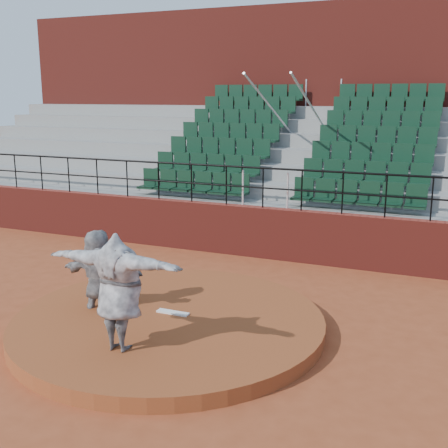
{
  "coord_description": "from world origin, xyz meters",
  "views": [
    {
      "loc": [
        4.55,
        -8.19,
        4.09
      ],
      "look_at": [
        0.0,
        2.5,
        1.4
      ],
      "focal_mm": 45.0,
      "sensor_mm": 36.0,
      "label": 1
    }
  ],
  "objects": [
    {
      "name": "pitching_rubber",
      "position": [
        0.0,
        0.15,
        0.27
      ],
      "size": [
        0.6,
        0.15,
        0.03
      ],
      "primitive_type": "cube",
      "color": "white",
      "rests_on": "pitchers_mound"
    },
    {
      "name": "ground",
      "position": [
        0.0,
        0.0,
        0.0
      ],
      "size": [
        90.0,
        90.0,
        0.0
      ],
      "primitive_type": "plane",
      "color": "#954121",
      "rests_on": "ground"
    },
    {
      "name": "pitchers_mound",
      "position": [
        0.0,
        0.0,
        0.12
      ],
      "size": [
        5.5,
        5.5,
        0.25
      ],
      "primitive_type": "cylinder",
      "color": "brown",
      "rests_on": "ground"
    },
    {
      "name": "fielder",
      "position": [
        -1.36,
        -0.14,
        0.87
      ],
      "size": [
        1.64,
        0.61,
        1.74
      ],
      "primitive_type": "imported",
      "rotation": [
        0.0,
        0.0,
        3.2
      ],
      "color": "black",
      "rests_on": "ground"
    },
    {
      "name": "wall_railing",
      "position": [
        0.0,
        5.0,
        2.03
      ],
      "size": [
        24.04,
        0.05,
        1.03
      ],
      "color": "black",
      "rests_on": "boundary_wall"
    },
    {
      "name": "boundary_wall",
      "position": [
        0.0,
        5.0,
        0.65
      ],
      "size": [
        24.0,
        0.3,
        1.3
      ],
      "primitive_type": "cube",
      "color": "maroon",
      "rests_on": "ground"
    },
    {
      "name": "seating_deck",
      "position": [
        0.0,
        8.65,
        1.44
      ],
      "size": [
        24.0,
        5.97,
        4.63
      ],
      "color": "gray",
      "rests_on": "ground"
    },
    {
      "name": "pitcher",
      "position": [
        -0.06,
        -1.43,
        1.17
      ],
      "size": [
        2.27,
        0.62,
        1.85
      ],
      "primitive_type": "imported",
      "rotation": [
        0.0,
        0.0,
        3.14
      ],
      "color": "black",
      "rests_on": "pitchers_mound"
    },
    {
      "name": "press_box_facade",
      "position": [
        0.0,
        12.6,
        3.55
      ],
      "size": [
        24.0,
        3.0,
        7.1
      ],
      "primitive_type": "cube",
      "color": "maroon",
      "rests_on": "ground"
    }
  ]
}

